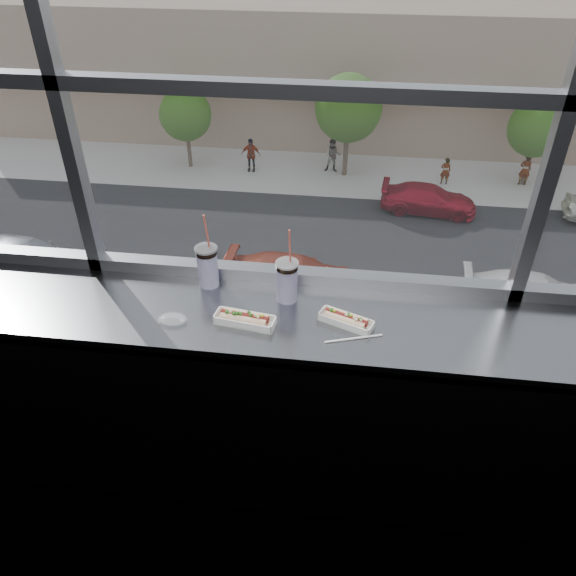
# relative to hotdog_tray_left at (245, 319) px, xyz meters

# --- Properties ---
(wall_back_lower) EXTENTS (6.00, 0.00, 6.00)m
(wall_back_lower) POSITION_rel_hotdog_tray_left_xyz_m (0.19, 0.35, -0.58)
(wall_back_lower) COLOR black
(wall_back_lower) RESTS_ON ground
(window_glass) EXTENTS (6.00, 0.00, 6.00)m
(window_glass) POSITION_rel_hotdog_tray_left_xyz_m (0.19, 0.37, 1.17)
(window_glass) COLOR silver
(window_glass) RESTS_ON ground
(window_mullions) EXTENTS (6.00, 0.08, 2.40)m
(window_mullions) POSITION_rel_hotdog_tray_left_xyz_m (0.19, 0.35, 1.17)
(window_mullions) COLOR gray
(window_mullions) RESTS_ON ground
(counter) EXTENTS (6.00, 0.55, 0.06)m
(counter) POSITION_rel_hotdog_tray_left_xyz_m (0.19, 0.08, -0.06)
(counter) COLOR gray
(counter) RESTS_ON ground
(counter_fascia) EXTENTS (6.00, 0.04, 1.04)m
(counter_fascia) POSITION_rel_hotdog_tray_left_xyz_m (0.19, -0.18, -0.58)
(counter_fascia) COLOR gray
(counter_fascia) RESTS_ON ground
(hotdog_tray_left) EXTENTS (0.27, 0.12, 0.07)m
(hotdog_tray_left) POSITION_rel_hotdog_tray_left_xyz_m (0.00, 0.00, 0.00)
(hotdog_tray_left) COLOR white
(hotdog_tray_left) RESTS_ON counter
(hotdog_tray_right) EXTENTS (0.25, 0.16, 0.06)m
(hotdog_tray_right) POSITION_rel_hotdog_tray_left_xyz_m (0.43, 0.05, -0.00)
(hotdog_tray_right) COLOR white
(hotdog_tray_right) RESTS_ON counter
(soda_cup_left) EXTENTS (0.11, 0.11, 0.39)m
(soda_cup_left) POSITION_rel_hotdog_tray_left_xyz_m (-0.22, 0.27, 0.09)
(soda_cup_left) COLOR white
(soda_cup_left) RESTS_ON counter
(soda_cup_right) EXTENTS (0.10, 0.10, 0.38)m
(soda_cup_right) POSITION_rel_hotdog_tray_left_xyz_m (0.16, 0.20, 0.08)
(soda_cup_right) COLOR white
(soda_cup_right) RESTS_ON counter
(loose_straw) EXTENTS (0.24, 0.09, 0.01)m
(loose_straw) POSITION_rel_hotdog_tray_left_xyz_m (0.47, -0.04, -0.02)
(loose_straw) COLOR white
(loose_straw) RESTS_ON counter
(wrapper) EXTENTS (0.11, 0.08, 0.03)m
(wrapper) POSITION_rel_hotdog_tray_left_xyz_m (-0.32, -0.03, -0.01)
(wrapper) COLOR silver
(wrapper) RESTS_ON counter
(plaza_ground) EXTENTS (120.00, 120.00, 0.00)m
(plaza_ground) POSITION_rel_hotdog_tray_left_xyz_m (0.19, 43.85, -12.13)
(plaza_ground) COLOR #ACAAA5
(plaza_ground) RESTS_ON ground
(plaza_near) EXTENTS (50.00, 14.00, 0.04)m
(plaza_near) POSITION_rel_hotdog_tray_left_xyz_m (0.19, 7.35, -12.11)
(plaza_near) COLOR #ACAAA5
(plaza_near) RESTS_ON plaza_ground
(street_asphalt) EXTENTS (80.00, 10.00, 0.06)m
(street_asphalt) POSITION_rel_hotdog_tray_left_xyz_m (0.19, 20.35, -12.10)
(street_asphalt) COLOR black
(street_asphalt) RESTS_ON plaza_ground
(far_sidewalk) EXTENTS (80.00, 6.00, 0.04)m
(far_sidewalk) POSITION_rel_hotdog_tray_left_xyz_m (0.19, 28.35, -12.11)
(far_sidewalk) COLOR #ACAAA5
(far_sidewalk) RESTS_ON plaza_ground
(far_building) EXTENTS (50.00, 14.00, 8.00)m
(far_building) POSITION_rel_hotdog_tray_left_xyz_m (0.19, 38.35, -8.13)
(far_building) COLOR gray
(far_building) RESTS_ON plaza_ground
(car_near_a) EXTENTS (3.03, 6.55, 2.13)m
(car_near_a) POSITION_rel_hotdog_tray_left_xyz_m (-13.02, 16.35, -11.00)
(car_near_a) COLOR gray
(car_near_a) RESTS_ON street_asphalt
(car_far_b) EXTENTS (2.85, 5.72, 1.84)m
(car_far_b) POSITION_rel_hotdog_tray_left_xyz_m (4.19, 24.35, -11.15)
(car_far_b) COLOR #A80C1F
(car_far_b) RESTS_ON street_asphalt
(car_near_d) EXTENTS (2.97, 6.49, 2.12)m
(car_near_d) POSITION_rel_hotdog_tray_left_xyz_m (7.57, 16.35, -11.01)
(car_near_d) COLOR white
(car_near_d) RESTS_ON street_asphalt
(car_near_c) EXTENTS (3.07, 6.73, 2.20)m
(car_near_c) POSITION_rel_hotdog_tray_left_xyz_m (-1.64, 16.35, -10.96)
(car_near_c) COLOR #B74129
(car_near_c) RESTS_ON street_asphalt
(pedestrian_d) EXTENTS (0.93, 0.70, 2.09)m
(pedestrian_d) POSITION_rel_hotdog_tray_left_xyz_m (9.64, 28.30, -11.04)
(pedestrian_d) COLOR #66605B
(pedestrian_d) RESTS_ON far_sidewalk
(pedestrian_b) EXTENTS (1.03, 0.77, 2.31)m
(pedestrian_b) POSITION_rel_hotdog_tray_left_xyz_m (-0.92, 28.69, -10.93)
(pedestrian_b) COLOR #66605B
(pedestrian_b) RESTS_ON far_sidewalk
(pedestrian_a) EXTENTS (1.03, 0.77, 2.31)m
(pedestrian_a) POSITION_rel_hotdog_tray_left_xyz_m (-5.62, 28.20, -10.93)
(pedestrian_a) COLOR #66605B
(pedestrian_a) RESTS_ON far_sidewalk
(pedestrian_c) EXTENTS (0.81, 0.61, 1.83)m
(pedestrian_c) POSITION_rel_hotdog_tray_left_xyz_m (5.34, 27.84, -11.17)
(pedestrian_c) COLOR #66605B
(pedestrian_c) RESTS_ON far_sidewalk
(tree_left) EXTENTS (2.94, 2.94, 4.60)m
(tree_left) POSITION_rel_hotdog_tray_left_xyz_m (-9.29, 28.35, -9.01)
(tree_left) COLOR #47382B
(tree_left) RESTS_ON far_sidewalk
(tree_center) EXTENTS (3.64, 3.64, 5.69)m
(tree_center) POSITION_rel_hotdog_tray_left_xyz_m (-0.21, 28.35, -8.27)
(tree_center) COLOR #47382B
(tree_center) RESTS_ON far_sidewalk
(tree_right) EXTENTS (3.03, 3.03, 4.74)m
(tree_right) POSITION_rel_hotdog_tray_left_xyz_m (9.71, 28.35, -8.91)
(tree_right) COLOR #47382B
(tree_right) RESTS_ON far_sidewalk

